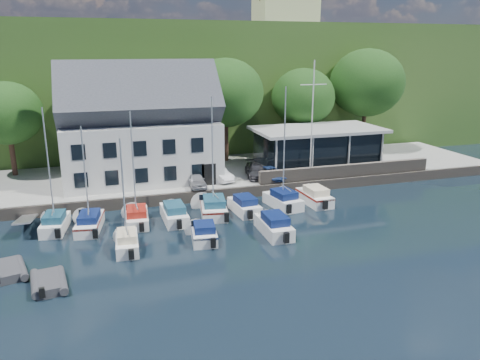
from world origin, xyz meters
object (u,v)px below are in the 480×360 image
(boat_r1_1, at_px, (85,176))
(car_white, at_px, (218,174))
(boat_r1_2, at_px, (134,172))
(boat_r1_3, at_px, (174,212))
(boat_r1_4, at_px, (213,159))
(boat_r1_6, at_px, (284,154))
(boat_r2_1, at_px, (123,191))
(club_pavilion, at_px, (317,147))
(car_dgrey, at_px, (256,170))
(dinghy_0, at_px, (8,269))
(dinghy_1, at_px, (49,281))
(boat_r1_0, at_px, (50,175))
(flagpole, at_px, (312,120))
(harbor_building, at_px, (141,134))
(car_blue, at_px, (272,172))
(boat_r1_5, at_px, (244,204))
(boat_r2_2, at_px, (204,232))
(car_silver, at_px, (196,180))
(boat_r1_7, at_px, (315,195))
(boat_r2_3, at_px, (274,223))

(boat_r1_1, bearing_deg, car_white, 39.00)
(boat_r1_2, distance_m, boat_r1_3, 4.48)
(boat_r1_1, xyz_separation_m, boat_r1_4, (9.63, 0.41, 0.45))
(boat_r1_6, relative_size, boat_r2_1, 1.13)
(club_pavilion, height_order, boat_r1_4, boat_r1_4)
(car_dgrey, relative_size, dinghy_0, 1.34)
(boat_r1_2, bearing_deg, club_pavilion, 28.40)
(car_dgrey, xyz_separation_m, boat_r1_4, (-5.90, -6.48, 2.98))
(boat_r1_4, height_order, dinghy_1, boat_r1_4)
(boat_r1_0, xyz_separation_m, boat_r1_6, (18.19, -0.07, 0.34))
(boat_r1_4, bearing_deg, car_white, 81.54)
(flagpole, bearing_deg, harbor_building, 165.19)
(boat_r1_0, bearing_deg, boat_r1_3, 4.44)
(boat_r1_4, height_order, boat_r1_6, boat_r1_6)
(car_blue, bearing_deg, harbor_building, 156.73)
(boat_r1_5, height_order, boat_r1_6, boat_r1_6)
(boat_r1_0, xyz_separation_m, boat_r2_2, (10.10, -5.16, -3.63))
(car_silver, height_order, boat_r1_1, boat_r1_1)
(boat_r1_3, distance_m, boat_r2_1, 6.87)
(flagpole, height_order, dinghy_0, flagpole)
(harbor_building, distance_m, car_dgrey, 11.45)
(boat_r1_1, bearing_deg, flagpole, 23.68)
(boat_r1_5, bearing_deg, dinghy_0, -164.47)
(club_pavilion, height_order, car_silver, club_pavilion)
(car_silver, xyz_separation_m, boat_r2_2, (-1.60, -9.98, -0.94))
(boat_r1_7, xyz_separation_m, dinghy_0, (-23.40, -6.67, -0.39))
(boat_r1_0, bearing_deg, boat_r1_6, 8.07)
(boat_r1_5, xyz_separation_m, boat_r1_7, (6.57, 0.45, 0.04))
(boat_r2_1, xyz_separation_m, boat_r2_2, (5.27, -0.08, -3.46))
(club_pavilion, bearing_deg, boat_r1_3, -151.71)
(car_blue, bearing_deg, boat_r1_1, -167.14)
(boat_r1_1, relative_size, boat_r1_6, 0.90)
(boat_r1_4, bearing_deg, car_silver, 104.19)
(boat_r2_2, relative_size, dinghy_1, 1.40)
(car_silver, xyz_separation_m, flagpole, (11.28, -0.07, 4.90))
(car_white, distance_m, car_dgrey, 3.82)
(car_silver, relative_size, boat_r1_0, 0.42)
(boat_r1_4, distance_m, boat_r1_5, 4.65)
(car_silver, xyz_separation_m, boat_r1_1, (-9.25, -5.35, 2.55))
(harbor_building, height_order, boat_r1_2, harbor_building)
(boat_r1_0, xyz_separation_m, boat_r1_1, (2.44, -0.53, -0.14))
(car_white, relative_size, boat_r1_7, 0.66)
(boat_r1_3, bearing_deg, boat_r2_3, -36.85)
(car_white, distance_m, boat_r2_3, 11.66)
(boat_r1_2, relative_size, boat_r1_6, 0.89)
(flagpole, xyz_separation_m, boat_r1_7, (-1.80, -4.77, -5.75))
(car_silver, relative_size, flagpole, 0.33)
(boat_r1_2, xyz_separation_m, boat_r2_2, (4.20, -4.77, -3.47))
(car_white, distance_m, flagpole, 10.19)
(car_blue, height_order, boat_r2_1, boat_r2_1)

